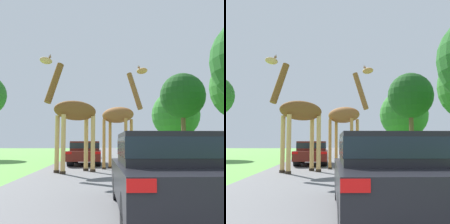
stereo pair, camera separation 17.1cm
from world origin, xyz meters
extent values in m
cube|color=#5B5B5E|center=(0.00, 30.00, 0.00)|extent=(7.05, 120.00, 0.00)
cylinder|color=#B77F3D|center=(0.88, 12.59, 1.22)|extent=(0.15, 0.15, 2.45)
cylinder|color=#2D2319|center=(0.88, 12.59, 0.05)|extent=(0.20, 0.20, 0.09)
cylinder|color=#B77F3D|center=(0.56, 12.09, 1.22)|extent=(0.15, 0.15, 2.45)
cylinder|color=#2D2319|center=(0.56, 12.09, 0.05)|extent=(0.20, 0.20, 0.09)
cylinder|color=#B77F3D|center=(-0.15, 13.24, 1.22)|extent=(0.15, 0.15, 2.45)
cylinder|color=#2D2319|center=(-0.15, 13.24, 0.05)|extent=(0.20, 0.20, 0.09)
cylinder|color=#B77F3D|center=(-0.46, 12.74, 1.22)|extent=(0.15, 0.15, 2.45)
cylinder|color=#2D2319|center=(-0.46, 12.74, 0.05)|extent=(0.20, 0.20, 0.09)
ellipsoid|color=brown|center=(0.21, 12.67, 2.67)|extent=(1.84, 1.52, 0.79)
cylinder|color=brown|center=(1.01, 12.16, 3.79)|extent=(0.83, 0.65, 1.88)
ellipsoid|color=#B77F3D|center=(1.35, 11.94, 4.73)|extent=(0.60, 0.50, 0.30)
cylinder|color=#B77F3D|center=(-0.49, 13.11, 1.99)|extent=(0.05, 0.05, 1.35)
cone|color=brown|center=(1.24, 12.09, 4.96)|extent=(0.07, 0.07, 0.16)
cone|color=brown|center=(1.17, 11.98, 4.96)|extent=(0.07, 0.07, 0.16)
cylinder|color=tan|center=(-2.19, 10.63, 1.24)|extent=(0.19, 0.19, 2.47)
cylinder|color=#2D2319|center=(-2.19, 10.63, 0.06)|extent=(0.25, 0.25, 0.12)
cylinder|color=tan|center=(-2.52, 11.12, 1.24)|extent=(0.19, 0.19, 2.47)
cylinder|color=#2D2319|center=(-2.52, 11.12, 0.06)|extent=(0.25, 0.25, 0.12)
cylinder|color=tan|center=(-0.97, 11.45, 1.24)|extent=(0.19, 0.19, 2.47)
cylinder|color=#2D2319|center=(-0.97, 11.45, 0.06)|extent=(0.25, 0.25, 0.12)
cylinder|color=tan|center=(-1.30, 11.94, 1.24)|extent=(0.19, 0.19, 2.47)
cylinder|color=#2D2319|center=(-1.30, 11.94, 0.06)|extent=(0.25, 0.25, 0.12)
ellipsoid|color=brown|center=(-1.75, 11.28, 2.71)|extent=(2.12, 1.75, 0.88)
cylinder|color=brown|center=(-2.63, 10.69, 3.83)|extent=(0.87, 0.72, 1.84)
ellipsoid|color=tan|center=(-2.96, 10.46, 4.74)|extent=(0.60, 0.51, 0.30)
cylinder|color=tan|center=(-0.92, 11.84, 2.03)|extent=(0.07, 0.07, 1.36)
cone|color=brown|center=(-2.78, 10.50, 4.97)|extent=(0.07, 0.07, 0.16)
cone|color=brown|center=(-2.85, 10.61, 4.97)|extent=(0.07, 0.07, 0.16)
cube|color=black|center=(0.59, 4.00, 0.56)|extent=(1.85, 4.12, 0.62)
cube|color=black|center=(0.59, 4.00, 1.15)|extent=(1.67, 1.85, 0.56)
cube|color=#19232D|center=(0.59, 4.00, 1.18)|extent=(1.69, 1.87, 0.34)
cube|color=red|center=(-0.17, 1.93, 0.78)|extent=(0.33, 0.03, 0.15)
cylinder|color=black|center=(-0.15, 5.23, 0.29)|extent=(0.37, 0.58, 0.58)
cylinder|color=black|center=(1.33, 5.23, 0.29)|extent=(0.37, 0.58, 0.58)
cylinder|color=black|center=(-0.15, 2.76, 0.29)|extent=(0.37, 0.58, 0.58)
cube|color=silver|center=(-2.16, 24.87, 0.58)|extent=(1.97, 4.29, 0.58)
cube|color=silver|center=(-2.16, 24.87, 1.10)|extent=(1.77, 1.93, 0.47)
cube|color=#19232D|center=(-2.16, 24.87, 1.13)|extent=(1.79, 1.95, 0.28)
cube|color=red|center=(-2.97, 22.71, 0.79)|extent=(0.35, 0.03, 0.14)
cube|color=red|center=(-1.35, 22.71, 0.79)|extent=(0.35, 0.03, 0.14)
cylinder|color=black|center=(-2.95, 26.15, 0.34)|extent=(0.39, 0.68, 0.68)
cylinder|color=black|center=(-1.37, 26.15, 0.34)|extent=(0.39, 0.68, 0.68)
cylinder|color=black|center=(-2.95, 23.58, 0.34)|extent=(0.39, 0.68, 0.68)
cylinder|color=black|center=(-1.37, 23.58, 0.34)|extent=(0.39, 0.68, 0.68)
cube|color=#561914|center=(-1.55, 15.96, 0.57)|extent=(1.86, 4.42, 0.54)
cube|color=#561914|center=(-1.55, 15.96, 1.11)|extent=(1.68, 1.99, 0.55)
cube|color=#19232D|center=(-1.55, 15.96, 1.14)|extent=(1.70, 2.01, 0.33)
cube|color=red|center=(-2.31, 13.74, 0.76)|extent=(0.34, 0.03, 0.13)
cube|color=red|center=(-0.79, 13.74, 0.76)|extent=(0.34, 0.03, 0.13)
cylinder|color=black|center=(-2.29, 17.29, 0.35)|extent=(0.37, 0.70, 0.70)
cylinder|color=black|center=(-0.80, 17.29, 0.35)|extent=(0.37, 0.70, 0.70)
cylinder|color=black|center=(-2.29, 14.64, 0.35)|extent=(0.37, 0.70, 0.70)
cylinder|color=black|center=(-0.80, 14.64, 0.35)|extent=(0.37, 0.70, 0.70)
cylinder|color=brown|center=(7.51, 26.08, 2.67)|extent=(0.45, 0.45, 5.34)
sphere|color=#194719|center=(7.51, 26.08, 6.01)|extent=(4.50, 4.50, 4.50)
cylinder|color=brown|center=(8.59, 32.89, 1.97)|extent=(0.51, 0.51, 3.94)
sphere|color=#2D7028|center=(8.59, 32.89, 4.82)|extent=(5.91, 5.91, 5.91)
camera|label=1|loc=(-0.62, -1.19, 1.23)|focal=45.00mm
camera|label=2|loc=(-0.45, -1.19, 1.23)|focal=45.00mm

